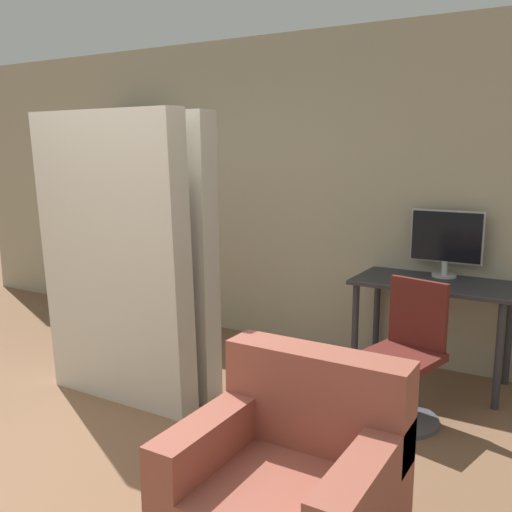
# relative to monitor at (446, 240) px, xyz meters

# --- Properties ---
(wall_back) EXTENTS (8.00, 0.06, 2.70)m
(wall_back) POSITION_rel_monitor_xyz_m (-1.51, 0.14, 0.29)
(wall_back) COLOR tan
(wall_back) RESTS_ON ground
(desk) EXTENTS (1.13, 0.61, 0.78)m
(desk) POSITION_rel_monitor_xyz_m (-0.03, -0.20, -0.40)
(desk) COLOR #2D2D33
(desk) RESTS_ON ground
(monitor) EXTENTS (0.53, 0.18, 0.51)m
(monitor) POSITION_rel_monitor_xyz_m (0.00, 0.00, 0.00)
(monitor) COLOR #B7B7BC
(monitor) RESTS_ON desk
(office_chair) EXTENTS (0.53, 0.53, 0.90)m
(office_chair) POSITION_rel_monitor_xyz_m (-0.02, -0.90, -0.70)
(office_chair) COLOR #4C4C51
(office_chair) RESTS_ON ground
(bookshelf) EXTENTS (0.64, 0.27, 2.04)m
(bookshelf) POSITION_rel_monitor_xyz_m (-3.14, -0.00, -0.04)
(bookshelf) COLOR black
(bookshelf) RESTS_ON ground
(mattress_near) EXTENTS (1.18, 0.26, 1.98)m
(mattress_near) POSITION_rel_monitor_xyz_m (-1.80, -1.63, -0.07)
(mattress_near) COLOR beige
(mattress_near) RESTS_ON ground
(mattress_far) EXTENTS (1.18, 0.22, 1.98)m
(mattress_far) POSITION_rel_monitor_xyz_m (-1.80, -1.33, -0.07)
(mattress_far) COLOR beige
(mattress_far) RESTS_ON ground
(armchair) EXTENTS (0.85, 0.80, 0.85)m
(armchair) POSITION_rel_monitor_xyz_m (-0.06, -2.40, -0.74)
(armchair) COLOR #934C3D
(armchair) RESTS_ON ground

